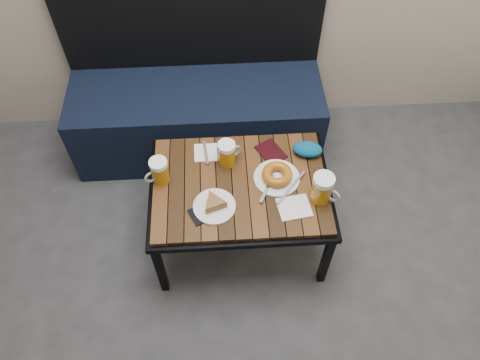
{
  "coord_description": "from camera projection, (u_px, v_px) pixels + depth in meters",
  "views": [
    {
      "loc": [
        -0.02,
        -0.17,
        2.21
      ],
      "look_at": [
        0.06,
        1.08,
        0.5
      ],
      "focal_mm": 35.0,
      "sensor_mm": 36.0,
      "label": 1
    }
  ],
  "objects": [
    {
      "name": "plate_bagel",
      "position": [
        277.0,
        176.0,
        2.14
      ],
      "size": [
        0.24,
        0.26,
        0.06
      ],
      "color": "white",
      "rests_on": "cafe_table"
    },
    {
      "name": "cafe_table",
      "position": [
        240.0,
        189.0,
        2.18
      ],
      "size": [
        0.84,
        0.62,
        0.47
      ],
      "color": "black",
      "rests_on": "ground"
    },
    {
      "name": "napkin_right",
      "position": [
        294.0,
        208.0,
        2.06
      ],
      "size": [
        0.16,
        0.14,
        0.01
      ],
      "rotation": [
        0.0,
        0.0,
        0.15
      ],
      "color": "white",
      "rests_on": "cafe_table"
    },
    {
      "name": "plate_pie",
      "position": [
        214.0,
        205.0,
        2.05
      ],
      "size": [
        0.19,
        0.19,
        0.05
      ],
      "color": "white",
      "rests_on": "cafe_table"
    },
    {
      "name": "beer_mug_right",
      "position": [
        323.0,
        189.0,
        2.04
      ],
      "size": [
        0.14,
        0.13,
        0.15
      ],
      "rotation": [
        0.0,
        0.0,
        -0.63
      ],
      "color": "#AD6F0D",
      "rests_on": "cafe_table"
    },
    {
      "name": "napkin_left",
      "position": [
        206.0,
        153.0,
        2.25
      ],
      "size": [
        0.11,
        0.15,
        0.01
      ],
      "rotation": [
        0.0,
        0.0,
        0.01
      ],
      "color": "white",
      "rests_on": "cafe_table"
    },
    {
      "name": "knit_pouch",
      "position": [
        307.0,
        149.0,
        2.23
      ],
      "size": [
        0.16,
        0.12,
        0.06
      ],
      "primitive_type": "ellipsoid",
      "rotation": [
        0.0,
        0.0,
        -0.21
      ],
      "color": "navy",
      "rests_on": "cafe_table"
    },
    {
      "name": "bench",
      "position": [
        197.0,
        110.0,
        2.7
      ],
      "size": [
        1.4,
        0.5,
        0.95
      ],
      "color": "black",
      "rests_on": "ground"
    },
    {
      "name": "passport_navy",
      "position": [
        205.0,
        212.0,
        2.05
      ],
      "size": [
        0.16,
        0.14,
        0.01
      ],
      "primitive_type": "cube",
      "rotation": [
        0.0,
        0.0,
        -1.12
      ],
      "color": "black",
      "rests_on": "cafe_table"
    },
    {
      "name": "beer_mug_centre",
      "position": [
        227.0,
        153.0,
        2.17
      ],
      "size": [
        0.12,
        0.11,
        0.13
      ],
      "rotation": [
        0.0,
        0.0,
        0.54
      ],
      "color": "#AD6F0D",
      "rests_on": "cafe_table"
    },
    {
      "name": "room_shell",
      "position": [
        226.0,
        19.0,
        0.77
      ],
      "size": [
        4.0,
        4.0,
        4.0
      ],
      "color": "gray",
      "rests_on": "ground"
    },
    {
      "name": "passport_burgundy",
      "position": [
        271.0,
        152.0,
        2.25
      ],
      "size": [
        0.16,
        0.17,
        0.01
      ],
      "primitive_type": "cube",
      "rotation": [
        0.0,
        0.0,
        0.52
      ],
      "color": "black",
      "rests_on": "cafe_table"
    },
    {
      "name": "beer_mug_left",
      "position": [
        159.0,
        171.0,
        2.1
      ],
      "size": [
        0.12,
        0.11,
        0.13
      ],
      "rotation": [
        0.0,
        0.0,
        3.66
      ],
      "color": "#AD6F0D",
      "rests_on": "cafe_table"
    }
  ]
}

